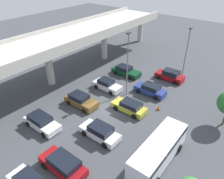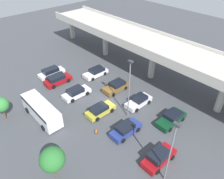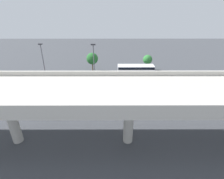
{
  "view_description": "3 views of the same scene",
  "coord_description": "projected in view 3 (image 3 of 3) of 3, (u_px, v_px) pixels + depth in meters",
  "views": [
    {
      "loc": [
        -17.59,
        -14.84,
        17.02
      ],
      "look_at": [
        1.01,
        -0.23,
        2.65
      ],
      "focal_mm": 35.0,
      "sensor_mm": 36.0,
      "label": 1
    },
    {
      "loc": [
        20.84,
        -17.7,
        21.65
      ],
      "look_at": [
        -1.03,
        2.14,
        0.75
      ],
      "focal_mm": 35.0,
      "sensor_mm": 36.0,
      "label": 2
    },
    {
      "loc": [
        1.89,
        26.82,
        14.61
      ],
      "look_at": [
        1.82,
        0.93,
        1.78
      ],
      "focal_mm": 28.0,
      "sensor_mm": 36.0,
      "label": 3
    }
  ],
  "objects": [
    {
      "name": "lamp_post_near_aisle",
      "position": [
        94.0,
        68.0,
        28.16
      ],
      "size": [
        0.7,
        0.35,
        9.08
      ],
      "color": "slate",
      "rests_on": "ground_plane"
    },
    {
      "name": "parked_car_0",
      "position": [
        191.0,
        86.0,
        32.47
      ],
      "size": [
        2.02,
        4.88,
        1.56
      ],
      "rotation": [
        0.0,
        0.0,
        1.57
      ],
      "color": "silver",
      "rests_on": "ground_plane"
    },
    {
      "name": "tree_front_centre",
      "position": [
        92.0,
        59.0,
        40.65
      ],
      "size": [
        2.7,
        2.7,
        4.38
      ],
      "color": "brown",
      "rests_on": "ground_plane"
    },
    {
      "name": "parked_car_4",
      "position": [
        132.0,
        102.0,
        27.26
      ],
      "size": [
        2.24,
        4.6,
        1.54
      ],
      "rotation": [
        0.0,
        0.0,
        -1.57
      ],
      "color": "brown",
      "rests_on": "ground_plane"
    },
    {
      "name": "lamp_post_mid_lot",
      "position": [
        43.0,
        62.0,
        32.16
      ],
      "size": [
        0.7,
        0.35,
        8.26
      ],
      "color": "slate",
      "rests_on": "ground_plane"
    },
    {
      "name": "ground_plane",
      "position": [
        122.0,
        96.0,
        30.52
      ],
      "size": [
        110.63,
        110.63,
        0.0
      ],
      "primitive_type": "plane",
      "color": "#424449"
    },
    {
      "name": "tree_front_left",
      "position": [
        148.0,
        60.0,
        41.39
      ],
      "size": [
        2.18,
        2.18,
        3.72
      ],
      "color": "brown",
      "rests_on": "ground_plane"
    },
    {
      "name": "highway_overpass",
      "position": [
        130.0,
        96.0,
        17.99
      ],
      "size": [
        52.74,
        7.99,
        7.33
      ],
      "color": "#BCB7AD",
      "rests_on": "ground_plane"
    },
    {
      "name": "parked_car_6",
      "position": [
        98.0,
        102.0,
        27.4
      ],
      "size": [
        2.06,
        4.54,
        1.58
      ],
      "rotation": [
        0.0,
        0.0,
        -1.57
      ],
      "color": "silver",
      "rests_on": "ground_plane"
    },
    {
      "name": "parked_car_9",
      "position": [
        55.0,
        85.0,
        32.81
      ],
      "size": [
        2.11,
        4.51,
        1.67
      ],
      "rotation": [
        0.0,
        0.0,
        1.57
      ],
      "color": "maroon",
      "rests_on": "ground_plane"
    },
    {
      "name": "parked_car_1",
      "position": [
        173.0,
        85.0,
        32.88
      ],
      "size": [
        2.23,
        4.78,
        1.62
      ],
      "rotation": [
        0.0,
        0.0,
        1.57
      ],
      "color": "maroon",
      "rests_on": "ground_plane"
    },
    {
      "name": "traffic_cone",
      "position": [
        100.0,
        82.0,
        35.25
      ],
      "size": [
        0.44,
        0.44,
        0.7
      ],
      "color": "black",
      "rests_on": "ground_plane"
    },
    {
      "name": "parked_car_7",
      "position": [
        85.0,
        86.0,
        32.54
      ],
      "size": [
        2.06,
        4.54,
        1.53
      ],
      "rotation": [
        0.0,
        0.0,
        1.57
      ],
      "color": "navy",
      "rests_on": "ground_plane"
    },
    {
      "name": "parked_car_2",
      "position": [
        170.0,
        104.0,
        26.93
      ],
      "size": [
        2.19,
        4.75,
        1.48
      ],
      "rotation": [
        0.0,
        0.0,
        -1.57
      ],
      "color": "silver",
      "rests_on": "ground_plane"
    },
    {
      "name": "shuttle_bus",
      "position": [
        136.0,
        70.0,
        38.19
      ],
      "size": [
        7.87,
        2.6,
        2.52
      ],
      "color": "silver",
      "rests_on": "ground_plane"
    },
    {
      "name": "parked_car_5",
      "position": [
        113.0,
        86.0,
        32.55
      ],
      "size": [
        2.11,
        4.55,
        1.46
      ],
      "rotation": [
        0.0,
        0.0,
        1.57
      ],
      "color": "gold",
      "rests_on": "ground_plane"
    },
    {
      "name": "parked_car_3",
      "position": [
        145.0,
        86.0,
        32.67
      ],
      "size": [
        2.13,
        4.69,
        1.56
      ],
      "rotation": [
        0.0,
        0.0,
        1.57
      ],
      "color": "silver",
      "rests_on": "ground_plane"
    },
    {
      "name": "parked_car_8",
      "position": [
        61.0,
        104.0,
        26.9
      ],
      "size": [
        2.22,
        4.89,
        1.46
      ],
      "rotation": [
        0.0,
        0.0,
        -1.57
      ],
      "color": "#0C381E",
      "rests_on": "ground_plane"
    }
  ]
}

